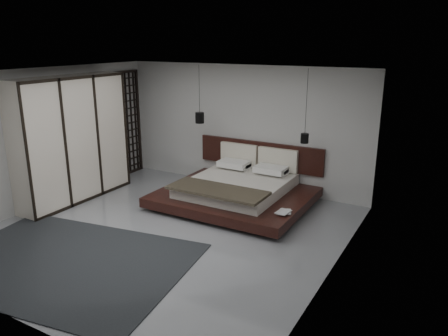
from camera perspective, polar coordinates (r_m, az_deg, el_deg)
The scene contains 14 objects.
floor at distance 8.03m, azimuth -7.64°, elevation -8.18°, with size 6.00×6.00×0.00m, color gray.
ceiling at distance 7.33m, azimuth -8.48°, elevation 12.15°, with size 6.00×6.00×0.00m, color white.
wall_back at distance 10.04m, azimuth 2.40°, elevation 5.37°, with size 6.00×6.00×0.00m, color #B6B6B4.
wall_front at distance 5.61m, azimuth -26.96°, elevation -5.54°, with size 6.00×6.00×0.00m, color #B6B6B4.
wall_left at distance 9.64m, azimuth -22.41°, elevation 3.67°, with size 6.00×6.00×0.00m, color #B6B6B4.
wall_right at distance 6.27m, azimuth 14.39°, elevation -2.00°, with size 6.00×6.00×0.00m, color #B6B6B4.
lattice_screen at distance 11.27m, azimuth -12.47°, elevation 5.70°, with size 0.05×0.90×2.60m, color black.
bed at distance 9.17m, azimuth 1.79°, elevation -2.81°, with size 3.00×2.48×1.12m.
book_lower at distance 8.11m, azimuth 7.29°, elevation -5.67°, with size 0.20×0.28×0.03m, color #99724C.
book_upper at distance 8.08m, azimuth 7.06°, elevation -5.56°, with size 0.22×0.30×0.02m, color #99724C.
pendant_left at distance 9.85m, azimuth -3.19°, elevation 6.58°, with size 0.20×0.20×1.28m.
pendant_right at distance 8.83m, azimuth 10.49°, elevation 3.89°, with size 0.16×0.16×1.46m.
wardrobe at distance 9.70m, azimuth -19.26°, elevation 3.54°, with size 0.63×2.68×2.63m.
rug at distance 7.36m, azimuth -20.08°, elevation -11.46°, with size 3.80×2.72×0.02m, color black.
Camera 1 is at (4.47, -5.78, 3.33)m, focal length 35.00 mm.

